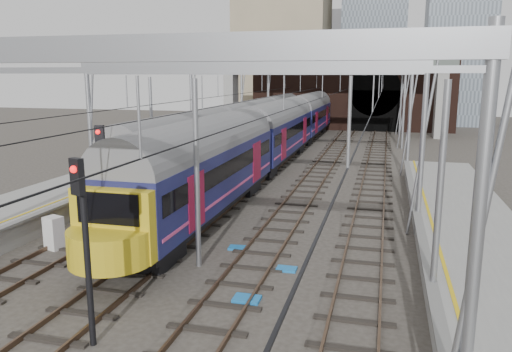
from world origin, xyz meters
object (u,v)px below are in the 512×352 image
(signal_near_left, at_px, (104,172))
(relay_cabinet, at_px, (54,233))
(train_second, at_px, (267,118))
(train_main, at_px, (296,122))
(signal_near_centre, at_px, (84,231))

(signal_near_left, relative_size, relay_cabinet, 3.75)
(train_second, distance_m, signal_near_left, 35.33)
(train_main, relative_size, train_second, 1.08)
(train_second, height_order, signal_near_centre, signal_near_centre)
(train_main, height_order, signal_near_left, signal_near_left)
(relay_cabinet, bearing_deg, train_second, 106.15)
(train_second, bearing_deg, signal_near_centre, -82.88)
(train_main, xyz_separation_m, signal_near_centre, (1.29, -37.98, 0.59))
(train_main, distance_m, signal_near_left, 31.01)
(train_main, xyz_separation_m, train_second, (-4.00, 4.38, -0.14))
(train_second, relative_size, signal_near_centre, 12.57)
(train_second, relative_size, relay_cabinet, 46.71)
(train_second, xyz_separation_m, signal_near_left, (1.55, -35.29, 0.75))
(signal_near_left, xyz_separation_m, signal_near_centre, (3.74, -7.07, -0.02))
(signal_near_centre, bearing_deg, train_second, 116.93)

